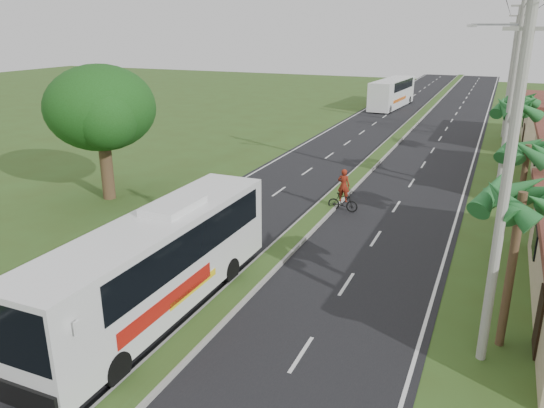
% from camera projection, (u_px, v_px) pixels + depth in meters
% --- Properties ---
extents(ground, '(180.00, 180.00, 0.00)m').
position_uv_depth(ground, '(201.00, 330.00, 17.37)').
color(ground, '#374E1C').
rests_on(ground, ground).
extents(road_asphalt, '(14.00, 160.00, 0.02)m').
position_uv_depth(road_asphalt, '(357.00, 177.00, 34.75)').
color(road_asphalt, black).
rests_on(road_asphalt, ground).
extents(median_strip, '(1.20, 160.00, 0.18)m').
position_uv_depth(median_strip, '(357.00, 176.00, 34.72)').
color(median_strip, gray).
rests_on(median_strip, ground).
extents(lane_edge_left, '(0.12, 160.00, 0.01)m').
position_uv_depth(lane_edge_left, '(264.00, 167.00, 37.27)').
color(lane_edge_left, silver).
rests_on(lane_edge_left, ground).
extents(lane_edge_right, '(0.12, 160.00, 0.01)m').
position_uv_depth(lane_edge_right, '(465.00, 189.00, 32.24)').
color(lane_edge_right, silver).
rests_on(lane_edge_right, ground).
extents(palm_verge_a, '(2.40, 2.40, 5.45)m').
position_uv_depth(palm_verge_a, '(522.00, 201.00, 15.07)').
color(palm_verge_a, '#473321').
rests_on(palm_verge_a, ground).
extents(palm_verge_b, '(2.40, 2.40, 5.05)m').
position_uv_depth(palm_verge_b, '(528.00, 150.00, 22.87)').
color(palm_verge_b, '#473321').
rests_on(palm_verge_b, ground).
extents(palm_verge_c, '(2.40, 2.40, 5.85)m').
position_uv_depth(palm_verge_c, '(515.00, 109.00, 28.93)').
color(palm_verge_c, '#473321').
rests_on(palm_verge_c, ground).
extents(palm_verge_d, '(2.40, 2.40, 5.25)m').
position_uv_depth(palm_verge_d, '(521.00, 100.00, 36.75)').
color(palm_verge_d, '#473321').
rests_on(palm_verge_d, ground).
extents(shade_tree, '(6.30, 6.00, 7.54)m').
position_uv_depth(shade_tree, '(99.00, 111.00, 29.02)').
color(shade_tree, '#473321').
rests_on(shade_tree, ground).
extents(utility_pole_a, '(1.60, 0.28, 11.00)m').
position_uv_depth(utility_pole_a, '(507.00, 176.00, 14.09)').
color(utility_pole_a, gray).
rests_on(utility_pole_a, ground).
extents(utility_pole_b, '(3.20, 0.28, 12.00)m').
position_uv_depth(utility_pole_b, '(511.00, 90.00, 27.82)').
color(utility_pole_b, gray).
rests_on(utility_pole_b, ground).
extents(utility_pole_c, '(1.60, 0.28, 11.00)m').
position_uv_depth(utility_pole_c, '(512.00, 72.00, 45.39)').
color(utility_pole_c, gray).
rests_on(utility_pole_c, ground).
extents(utility_pole_d, '(1.60, 0.28, 10.50)m').
position_uv_depth(utility_pole_d, '(512.00, 61.00, 62.85)').
color(utility_pole_d, gray).
rests_on(utility_pole_d, ground).
extents(coach_bus_main, '(2.50, 11.54, 3.73)m').
position_uv_depth(coach_bus_main, '(158.00, 259.00, 17.73)').
color(coach_bus_main, white).
rests_on(coach_bus_main, ground).
extents(coach_bus_far, '(3.35, 11.59, 3.33)m').
position_uv_depth(coach_bus_far, '(392.00, 92.00, 63.53)').
color(coach_bus_far, white).
rests_on(coach_bus_far, ground).
extents(motorcyclist, '(1.67, 0.53, 2.35)m').
position_uv_depth(motorcyclist, '(343.00, 196.00, 28.14)').
color(motorcyclist, black).
rests_on(motorcyclist, ground).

